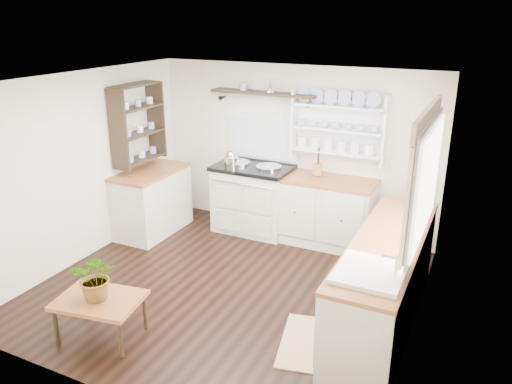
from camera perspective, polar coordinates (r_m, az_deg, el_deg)
floor at (r=5.76m, az=-3.15°, el=-10.78°), size 4.00×3.80×0.01m
wall_back at (r=6.92m, az=4.28°, el=4.83°), size 4.00×0.02×2.30m
wall_right at (r=4.70m, az=18.52°, el=-3.54°), size 0.02×3.80×2.30m
wall_left at (r=6.45m, az=-19.15°, el=2.65°), size 0.02×3.80×2.30m
ceiling at (r=5.01m, az=-3.65°, el=12.53°), size 4.00×3.80×0.01m
window at (r=4.71m, az=18.71°, el=1.87°), size 0.08×1.55×1.22m
aga_cooker at (r=7.01m, az=-0.33°, el=-0.64°), size 1.06×0.74×0.98m
back_cabinets at (r=6.68m, az=7.96°, el=-2.11°), size 1.27×0.63×0.90m
right_cabinets at (r=5.12m, az=14.49°, el=-9.72°), size 0.62×2.43×0.90m
belfast_sink at (r=4.31m, az=12.77°, el=-10.33°), size 0.55×0.60×0.45m
left_cabinets at (r=7.11m, az=-11.78°, el=-0.98°), size 0.62×1.13×0.90m
plate_rack at (r=6.59m, az=9.55°, el=7.48°), size 1.20×0.22×0.90m
high_shelf at (r=6.81m, az=0.87°, el=11.16°), size 1.50×0.29×0.16m
left_shelving at (r=6.89m, az=-13.35°, el=7.71°), size 0.28×0.80×1.05m
kettle at (r=6.86m, az=-2.89°, el=3.80°), size 0.19×0.19×0.23m
utensil_crock at (r=6.62m, az=7.00°, el=2.58°), size 0.13×0.13×0.15m
center_table at (r=5.00m, az=-17.45°, el=-11.97°), size 0.85×0.67×0.42m
potted_plant at (r=4.87m, az=-17.78°, el=-9.21°), size 0.53×0.50×0.46m
floor_rug at (r=4.92m, az=6.27°, el=-16.78°), size 0.72×0.95×0.02m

